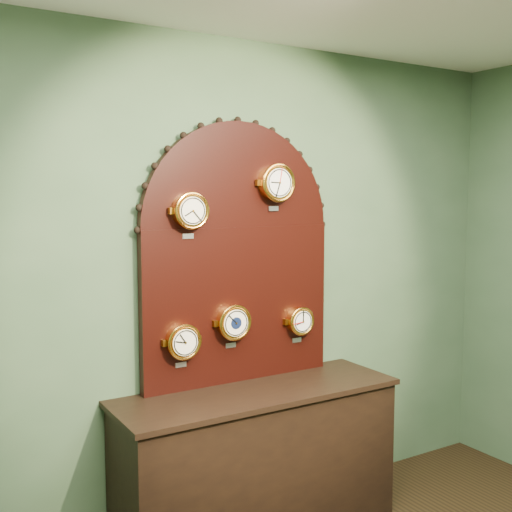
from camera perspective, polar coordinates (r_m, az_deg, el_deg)
wall_back at (r=3.66m, az=-2.03°, el=-2.47°), size 4.00×0.00×4.00m
shop_counter at (r=3.72m, az=0.17°, el=-18.43°), size 1.60×0.50×0.80m
display_board at (r=3.59m, az=-1.65°, el=1.00°), size 1.26×0.06×1.53m
roman_clock at (r=3.37m, az=-6.03°, el=4.14°), size 0.20×0.08×0.25m
arabic_clock at (r=3.64m, az=1.90°, el=6.69°), size 0.23×0.08×0.28m
hygrometer at (r=3.44m, az=-6.69°, el=-7.77°), size 0.20×0.08×0.25m
barometer at (r=3.57m, az=-2.08°, el=-6.07°), size 0.21×0.08×0.26m
tide_clock at (r=3.82m, az=4.03°, el=-5.93°), size 0.18×0.08×0.23m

